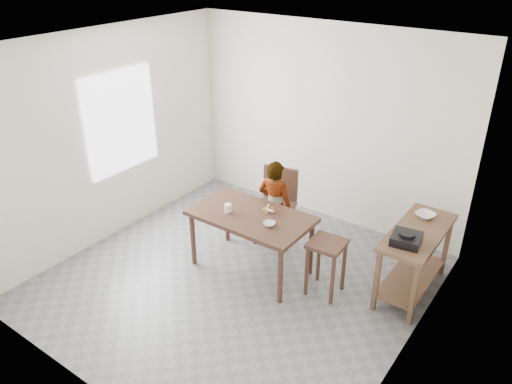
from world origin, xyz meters
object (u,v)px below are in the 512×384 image
Objects in this scene: dining_table at (251,242)px; stool at (325,267)px; dining_chair at (275,207)px; prep_counter at (413,261)px; child at (275,206)px.

dining_table is 2.11× the size of stool.
dining_chair is 1.45× the size of stool.
dining_chair is 1.24m from stool.
stool is at bearing -143.19° from prep_counter.
prep_counter is 1.78m from child.
dining_table is 1.17× the size of prep_counter.
dining_chair reaches higher than prep_counter.
dining_table is at bearing -172.97° from stool.
stool is (0.94, 0.12, -0.04)m from dining_table.
child is (-1.76, -0.15, 0.21)m from prep_counter.
stool is (0.98, -0.44, -0.28)m from child.
dining_table is 0.95m from stool.
prep_counter is 1.81× the size of stool.
stool is at bearing -41.48° from dining_chair.
dining_chair is at bearing 101.14° from dining_table.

